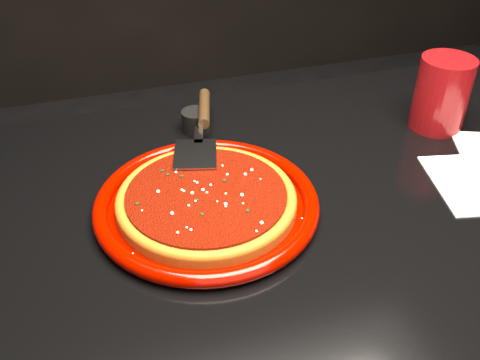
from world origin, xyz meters
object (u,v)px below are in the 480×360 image
object	(u,v)px
plate	(207,203)
pizza_server	(201,128)
cup	(442,94)
ramekin	(196,121)

from	to	relation	value
plate	pizza_server	world-z (taller)	pizza_server
pizza_server	cup	size ratio (longest dim) A/B	2.17
pizza_server	ramekin	bearing A→B (deg)	100.84
pizza_server	ramekin	distance (m)	0.06
cup	pizza_server	bearing A→B (deg)	172.83
plate	cup	bearing A→B (deg)	13.67
pizza_server	ramekin	world-z (taller)	pizza_server
plate	pizza_server	size ratio (longest dim) A/B	1.15
cup	ramekin	size ratio (longest dim) A/B	2.60
plate	pizza_server	xyz separation A→B (m)	(0.03, 0.16, 0.03)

